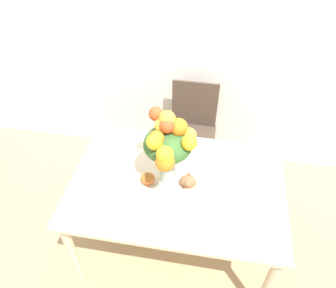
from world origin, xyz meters
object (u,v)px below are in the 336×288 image
at_px(pumpkin, 148,178).
at_px(dining_chair_near_window, 192,132).
at_px(flower_vase, 168,145).
at_px(turkey_figurine, 188,179).

height_order(pumpkin, dining_chair_near_window, dining_chair_near_window).
distance_m(flower_vase, turkey_figurine, 0.31).
bearing_deg(dining_chair_near_window, pumpkin, -102.53).
bearing_deg(turkey_figurine, pumpkin, -172.73).
distance_m(flower_vase, dining_chair_near_window, 1.02).
distance_m(flower_vase, pumpkin, 0.32).
height_order(pumpkin, turkey_figurine, turkey_figurine).
distance_m(pumpkin, dining_chair_near_window, 0.94).
xyz_separation_m(flower_vase, dining_chair_near_window, (0.07, 0.83, -0.59)).
bearing_deg(flower_vase, turkey_figurine, -0.53).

